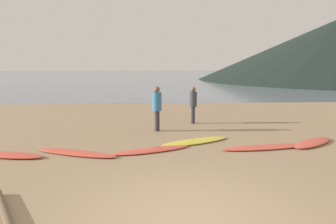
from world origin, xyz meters
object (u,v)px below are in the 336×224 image
at_px(person_0, 193,102).
at_px(person_1, 157,105).
at_px(surfboard_0, 10,155).
at_px(surfboard_1, 76,153).
at_px(surfboard_3, 195,141).
at_px(surfboard_2, 152,150).
at_px(surfboard_5, 313,143).
at_px(surfboard_4, 265,147).
at_px(driftwood_log, 6,218).

bearing_deg(person_0, person_1, 99.43).
bearing_deg(person_1, surfboard_0, -109.44).
distance_m(surfboard_1, surfboard_3, 3.62).
xyz_separation_m(surfboard_3, person_0, (0.34, 2.95, 0.87)).
relative_size(surfboard_2, person_0, 1.49).
distance_m(surfboard_5, person_1, 5.33).
xyz_separation_m(surfboard_3, person_1, (-1.19, 1.65, 0.95)).
bearing_deg(surfboard_4, person_0, 105.73).
bearing_deg(surfboard_2, person_0, 46.41).
relative_size(surfboard_1, person_1, 1.48).
bearing_deg(surfboard_3, person_1, 102.32).
distance_m(person_0, driftwood_log, 8.43).
relative_size(surfboard_2, person_1, 1.38).
relative_size(surfboard_1, surfboard_2, 1.07).
bearing_deg(surfboard_0, driftwood_log, -52.03).
xyz_separation_m(surfboard_2, surfboard_3, (1.38, 0.84, 0.00)).
bearing_deg(surfboard_3, surfboard_1, 173.10).
bearing_deg(surfboard_1, surfboard_2, 25.34).
relative_size(surfboard_1, person_0, 1.60).
relative_size(surfboard_2, surfboard_4, 0.85).
distance_m(surfboard_2, surfboard_4, 3.36).
height_order(surfboard_2, surfboard_5, surfboard_5).
relative_size(person_0, person_1, 0.92).
distance_m(surfboard_2, surfboard_5, 5.06).
xyz_separation_m(surfboard_1, person_0, (3.81, 3.98, 0.86)).
bearing_deg(surfboard_5, surfboard_4, 158.17).
xyz_separation_m(surfboard_5, person_0, (-3.31, 3.33, 0.86)).
bearing_deg(person_0, surfboard_4, 172.77).
bearing_deg(driftwood_log, surfboard_0, 115.33).
relative_size(surfboard_1, driftwood_log, 1.08).
bearing_deg(person_1, driftwood_log, -76.42).
height_order(surfboard_2, surfboard_3, surfboard_3).
bearing_deg(driftwood_log, surfboard_3, 50.36).
bearing_deg(surfboard_5, person_1, 122.72).
relative_size(surfboard_3, surfboard_5, 1.20).
bearing_deg(person_1, surfboard_5, 12.99).
distance_m(surfboard_0, surfboard_4, 7.19).
bearing_deg(surfboard_3, surfboard_4, -44.42).
bearing_deg(person_0, surfboard_5, -166.15).
bearing_deg(person_0, surfboard_0, 95.46).
xyz_separation_m(surfboard_5, driftwood_log, (-7.31, -4.04, 0.02)).
height_order(surfboard_1, driftwood_log, driftwood_log).
height_order(surfboard_1, person_0, person_0).
xyz_separation_m(surfboard_4, person_1, (-3.16, 2.41, 0.95)).
bearing_deg(person_0, surfboard_3, 142.45).
xyz_separation_m(surfboard_0, surfboard_2, (3.83, 0.30, -0.01)).
xyz_separation_m(surfboard_3, driftwood_log, (-3.66, -4.42, 0.03)).
bearing_deg(driftwood_log, person_0, 61.51).
height_order(surfboard_2, person_0, person_0).
xyz_separation_m(surfboard_5, person_1, (-4.84, 2.03, 0.93)).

